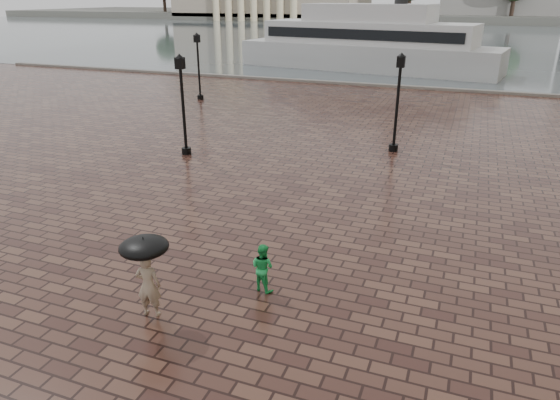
{
  "coord_description": "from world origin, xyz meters",
  "views": [
    {
      "loc": [
        6.15,
        -9.46,
        6.91
      ],
      "look_at": [
        1.37,
        3.05,
        1.4
      ],
      "focal_mm": 32.0,
      "sensor_mm": 36.0,
      "label": 1
    }
  ],
  "objects_px": {
    "adult_pedestrian": "(148,285)",
    "ferry_near": "(367,43)",
    "child_pedestrian": "(263,267)",
    "street_lamps": "(251,87)"
  },
  "relations": [
    {
      "from": "child_pedestrian",
      "to": "street_lamps",
      "type": "bearing_deg",
      "value": -49.73
    },
    {
      "from": "street_lamps",
      "to": "child_pedestrian",
      "type": "relative_size",
      "value": 12.23
    },
    {
      "from": "adult_pedestrian",
      "to": "ferry_near",
      "type": "height_order",
      "value": "ferry_near"
    },
    {
      "from": "adult_pedestrian",
      "to": "ferry_near",
      "type": "bearing_deg",
      "value": -98.69
    },
    {
      "from": "street_lamps",
      "to": "child_pedestrian",
      "type": "height_order",
      "value": "street_lamps"
    },
    {
      "from": "adult_pedestrian",
      "to": "ferry_near",
      "type": "xyz_separation_m",
      "value": [
        -4.03,
        43.11,
        1.75
      ]
    },
    {
      "from": "child_pedestrian",
      "to": "ferry_near",
      "type": "xyz_separation_m",
      "value": [
        -6.04,
        41.18,
        1.9
      ]
    },
    {
      "from": "street_lamps",
      "to": "ferry_near",
      "type": "height_order",
      "value": "ferry_near"
    },
    {
      "from": "child_pedestrian",
      "to": "ferry_near",
      "type": "bearing_deg",
      "value": -66.27
    },
    {
      "from": "adult_pedestrian",
      "to": "child_pedestrian",
      "type": "distance_m",
      "value": 2.79
    }
  ]
}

